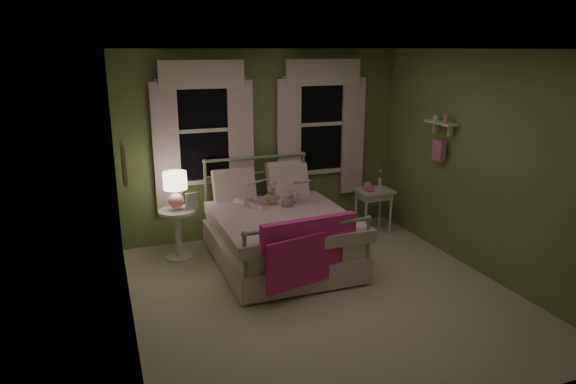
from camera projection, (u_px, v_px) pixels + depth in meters
name	position (u px, v px, depth m)	size (l,w,h in m)	color
room_shell	(326.00, 180.00, 5.29)	(4.20, 4.20, 4.20)	beige
bed	(279.00, 233.00, 6.41)	(1.58, 2.03, 1.18)	white
pink_throw	(310.00, 244.00, 5.43)	(1.10, 0.31, 0.71)	#EA2D9E
child_left	(247.00, 181.00, 6.54)	(0.29, 0.19, 0.81)	#F7D1DD
child_right	(288.00, 179.00, 6.74)	(0.37, 0.29, 0.76)	#F7D1DD
book_left	(252.00, 186.00, 6.32)	(0.20, 0.27, 0.03)	beige
book_right	(294.00, 186.00, 6.52)	(0.20, 0.27, 0.02)	beige
teddy_bear	(271.00, 195.00, 6.54)	(0.22, 0.18, 0.30)	tan
nightstand_left	(178.00, 227.00, 6.49)	(0.46, 0.46, 0.65)	white
table_lamp	(175.00, 186.00, 6.35)	(0.29, 0.29, 0.47)	#E38C86
book_nightstand	(186.00, 210.00, 6.39)	(0.16, 0.22, 0.02)	beige
nightstand_right	(374.00, 196.00, 7.37)	(0.50, 0.40, 0.64)	white
pink_toy	(368.00, 186.00, 7.29)	(0.14, 0.19, 0.14)	pink
bud_vase	(380.00, 179.00, 7.39)	(0.06, 0.06, 0.28)	white
window_left	(204.00, 125.00, 6.75)	(1.34, 0.13, 1.96)	black
window_right	(322.00, 119.00, 7.32)	(1.34, 0.13, 1.96)	black
wall_shelf	(440.00, 137.00, 6.49)	(0.15, 0.50, 0.60)	white
framed_picture	(124.00, 163.00, 5.12)	(0.03, 0.32, 0.42)	beige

